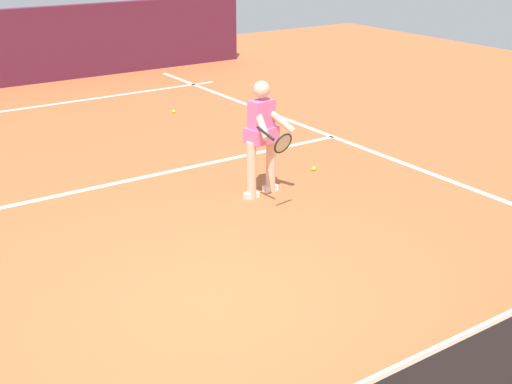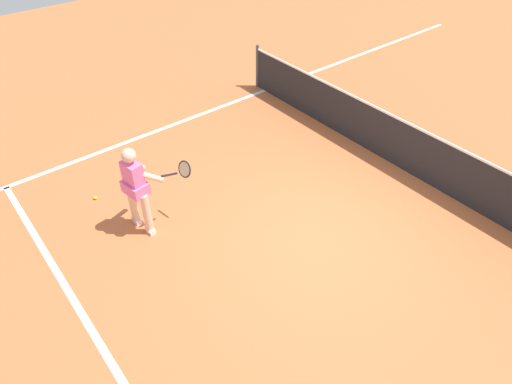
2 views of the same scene
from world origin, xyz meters
The scene contains 6 objects.
ground_plane centered at (0.00, 0.00, 0.00)m, with size 28.58×28.58×0.00m, color #C66638.
service_line_marking centered at (0.00, -3.59, 0.00)m, with size 8.91×0.10×0.01m, color white.
sideline_left_marking centered at (-4.46, 0.00, 0.00)m, with size 0.10×19.98×0.01m, color white.
court_net centered at (0.00, 2.57, 0.50)m, with size 9.59×0.08×1.07m.
tennis_player centered at (-1.94, -2.07, 0.85)m, with size 0.71×1.02×1.55m.
tennis_ball_near centered at (-3.12, -2.44, 0.03)m, with size 0.07×0.07×0.07m, color #D1E533.
Camera 2 is at (3.53, -4.08, 5.28)m, focal length 32.20 mm.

